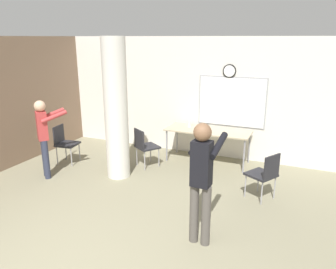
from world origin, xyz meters
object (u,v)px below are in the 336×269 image
object	(u,v)px
bottle_on_table	(189,123)
chair_mid_room	(265,173)
chair_table_left	(145,145)
person_watching_back	(44,133)
person_playing_side	(202,175)
chair_by_left_wall	(65,141)
folding_table	(208,132)

from	to	relation	value
bottle_on_table	chair_mid_room	xyz separation A→B (m)	(1.91, -1.41, -0.37)
chair_table_left	person_watching_back	world-z (taller)	person_watching_back
person_watching_back	chair_mid_room	bearing A→B (deg)	10.01
person_playing_side	person_watching_back	bearing A→B (deg)	165.95
chair_mid_room	person_playing_side	world-z (taller)	person_playing_side
chair_table_left	person_watching_back	bearing A→B (deg)	-140.84
chair_by_left_wall	person_playing_side	bearing A→B (deg)	-23.96
person_watching_back	person_playing_side	bearing A→B (deg)	-14.05
bottle_on_table	person_playing_side	size ratio (longest dim) A/B	0.16
folding_table	chair_by_left_wall	distance (m)	3.26
bottle_on_table	person_watching_back	distance (m)	3.15
person_watching_back	chair_by_left_wall	bearing A→B (deg)	104.37
bottle_on_table	chair_table_left	xyz separation A→B (m)	(-0.72, -0.86, -0.37)
bottle_on_table	person_watching_back	xyz separation A→B (m)	(-2.31, -2.15, 0.06)
chair_mid_room	chair_by_left_wall	bearing A→B (deg)	179.48
bottle_on_table	person_watching_back	bearing A→B (deg)	-136.99
chair_by_left_wall	person_watching_back	bearing A→B (deg)	-75.63
bottle_on_table	chair_by_left_wall	size ratio (longest dim) A/B	0.32
folding_table	bottle_on_table	world-z (taller)	bottle_on_table
chair_mid_room	chair_table_left	size ratio (longest dim) A/B	1.00
folding_table	person_playing_side	bearing A→B (deg)	-75.04
chair_mid_room	person_playing_side	size ratio (longest dim) A/B	0.50
chair_table_left	person_playing_side	xyz separation A→B (m)	(2.00, -2.18, 0.51)
chair_table_left	chair_by_left_wall	distance (m)	1.85
person_playing_side	bottle_on_table	bearing A→B (deg)	112.65
folding_table	person_playing_side	distance (m)	3.12
folding_table	chair_by_left_wall	world-z (taller)	chair_by_left_wall
chair_mid_room	person_watching_back	bearing A→B (deg)	-169.99
folding_table	chair_mid_room	world-z (taller)	chair_mid_room
chair_table_left	person_playing_side	size ratio (longest dim) A/B	0.50
chair_by_left_wall	person_playing_side	world-z (taller)	person_playing_side
folding_table	person_watching_back	distance (m)	3.49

